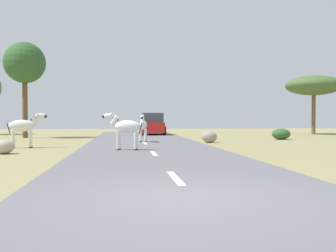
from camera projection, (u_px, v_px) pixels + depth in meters
name	position (u px, v px, depth m)	size (l,w,h in m)	color
ground_plane	(184.00, 200.00, 6.37)	(90.00, 90.00, 0.00)	#8E8456
road	(192.00, 198.00, 6.38)	(6.00, 64.00, 0.05)	slate
lane_markings	(204.00, 211.00, 5.39)	(0.16, 56.00, 0.01)	silver
zebra_0	(143.00, 125.00, 21.42)	(0.55, 1.62, 1.53)	silver
zebra_1	(24.00, 126.00, 17.67)	(1.76, 0.59, 1.66)	silver
zebra_2	(125.00, 127.00, 15.90)	(1.65, 0.65, 1.58)	silver
car_0	(153.00, 125.00, 31.62)	(2.21, 4.43, 1.74)	red
tree_0	(25.00, 64.00, 26.87)	(2.84, 2.84, 6.62)	brown
tree_1	(314.00, 86.00, 33.05)	(4.73, 4.73, 4.99)	brown
bush_1	(281.00, 134.00, 24.86)	(1.17, 1.05, 0.70)	#2D5628
rock_0	(4.00, 147.00, 14.64)	(0.72, 0.68, 0.55)	#A89E8C
rock_1	(209.00, 137.00, 21.49)	(0.85, 0.67, 0.65)	gray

